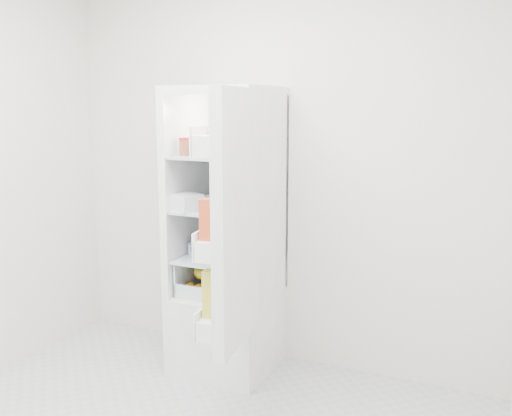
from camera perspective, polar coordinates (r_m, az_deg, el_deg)
The scene contains 21 objects.
room_walls at distance 2.39m, azimuth -12.60°, elevation 7.68°, with size 3.02×3.02×2.61m.
refrigerator at distance 3.69m, azimuth -2.64°, elevation -5.85°, with size 0.60×0.60×1.80m.
shelf_low at distance 3.62m, azimuth -3.11°, elevation -4.96°, with size 0.49×0.53×0.01m, color silver.
shelf_mid at distance 3.55m, azimuth -3.15°, elevation -0.12°, with size 0.49×0.53×0.01m, color silver.
shelf_top at distance 3.51m, azimuth -3.21°, elevation 5.19°, with size 0.49×0.53×0.01m, color silver.
crisper_left at distance 3.71m, azimuth -4.77°, elevation -6.67°, with size 0.23×0.46×0.22m, color silver, non-canonical shape.
crisper_right at distance 3.60m, azimuth -1.35°, elevation -7.18°, with size 0.23×0.46×0.22m, color silver, non-canonical shape.
condiment_jars at distance 3.40m, azimuth -4.11°, elevation 5.87°, with size 0.46×0.16×0.08m.
squeeze_bottle at distance 3.54m, azimuth 1.05°, elevation 6.88°, with size 0.05×0.05×0.19m, color white.
tub_white at distance 3.47m, azimuth -7.02°, elevation 0.55°, with size 0.16×0.16×0.10m, color silver.
tub_cream at distance 3.56m, azimuth -3.66°, elevation 0.65°, with size 0.13×0.13×0.08m, color beige.
tin_red at distance 3.26m, azimuth -1.96°, elevation -0.36°, with size 0.09×0.09×0.06m, color red.
foil_tray at distance 3.67m, azimuth -4.98°, elevation 0.63°, with size 0.16×0.12×0.04m, color silver.
tub_green at distance 3.65m, azimuth -0.46°, elevation 0.96°, with size 0.10×0.15×0.08m, color #3D8750.
red_cabbage at distance 3.66m, azimuth -0.83°, elevation -3.24°, with size 0.18×0.18×0.18m, color #5C1F5C.
bell_pepper at distance 3.58m, azimuth -5.68°, elevation -4.11°, with size 0.11×0.11×0.11m, color red.
mushroom_bowl at distance 3.66m, azimuth -5.60°, elevation -4.08°, with size 0.16×0.16×0.07m, color #8FB1D6.
salad_bag at distance 3.40m, azimuth -3.79°, elevation -4.92°, with size 0.10×0.10×0.10m, color #B7C896.
citrus_pile at distance 3.67m, azimuth -5.20°, elevation -7.15°, with size 0.20×0.24×0.16m.
veg_pile at distance 3.61m, azimuth -1.29°, elevation -7.91°, with size 0.16×0.30×0.10m.
fridge_door at distance 2.89m, azimuth -2.44°, elevation -1.65°, with size 0.25×0.60×1.30m.
Camera 1 is at (1.45, -1.89, 1.69)m, focal length 40.00 mm.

